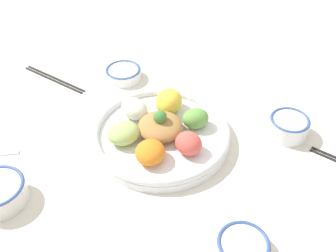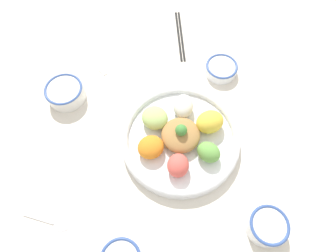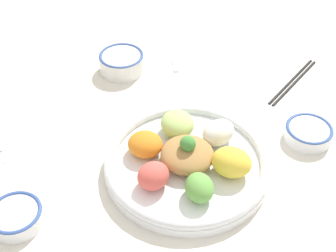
# 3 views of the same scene
# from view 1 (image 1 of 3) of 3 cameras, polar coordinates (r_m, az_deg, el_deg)

# --- Properties ---
(ground_plane) EXTENTS (2.40, 2.40, 0.00)m
(ground_plane) POSITION_cam_1_polar(r_m,az_deg,el_deg) (0.93, -0.09, -1.25)
(ground_plane) COLOR silver
(salad_platter) EXTENTS (0.32, 0.32, 0.09)m
(salad_platter) POSITION_cam_1_polar(r_m,az_deg,el_deg) (0.90, -1.20, -0.76)
(salad_platter) COLOR white
(salad_platter) RESTS_ON ground_plane
(rice_bowl_blue) EXTENTS (0.10, 0.10, 0.03)m
(rice_bowl_blue) POSITION_cam_1_polar(r_m,az_deg,el_deg) (1.10, -6.49, 7.65)
(rice_bowl_blue) COLOR white
(rice_bowl_blue) RESTS_ON ground_plane
(sauce_bowl_dark) EXTENTS (0.09, 0.09, 0.03)m
(sauce_bowl_dark) POSITION_cam_1_polar(r_m,az_deg,el_deg) (0.73, 10.82, -16.82)
(sauce_bowl_dark) COLOR white
(sauce_bowl_dark) RESTS_ON ground_plane
(rice_bowl_plain) EXTENTS (0.09, 0.09, 0.05)m
(rice_bowl_plain) POSITION_cam_1_polar(r_m,az_deg,el_deg) (0.95, 17.10, 0.03)
(rice_bowl_plain) COLOR white
(rice_bowl_plain) RESTS_ON ground_plane
(chopsticks_pair_near) EXTENTS (0.16, 0.17, 0.01)m
(chopsticks_pair_near) POSITION_cam_1_polar(r_m,az_deg,el_deg) (1.14, -16.19, 6.63)
(chopsticks_pair_near) COLOR black
(chopsticks_pair_near) RESTS_ON ground_plane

